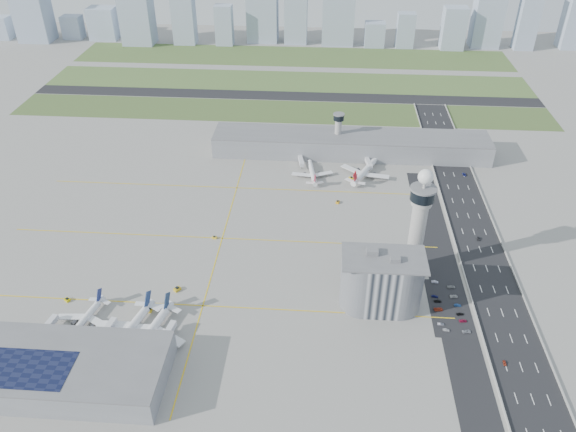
# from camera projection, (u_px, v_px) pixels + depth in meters

# --- Properties ---
(ground) EXTENTS (1000.00, 1000.00, 0.00)m
(ground) POSITION_uv_depth(u_px,v_px,m) (284.00, 273.00, 315.58)
(ground) COLOR #9D9A92
(grass_strip_0) EXTENTS (480.00, 50.00, 0.08)m
(grass_strip_0) POSITION_uv_depth(u_px,v_px,m) (281.00, 111.00, 503.09)
(grass_strip_0) COLOR #435D2C
(grass_strip_0) RESTS_ON ground
(grass_strip_1) EXTENTS (480.00, 60.00, 0.08)m
(grass_strip_1) POSITION_uv_depth(u_px,v_px,m) (287.00, 82.00, 565.21)
(grass_strip_1) COLOR #486730
(grass_strip_1) RESTS_ON ground
(grass_strip_2) EXTENTS (480.00, 70.00, 0.08)m
(grass_strip_2) POSITION_uv_depth(u_px,v_px,m) (292.00, 56.00, 631.46)
(grass_strip_2) COLOR #4A652F
(grass_strip_2) RESTS_ON ground
(runway) EXTENTS (480.00, 22.00, 0.10)m
(runway) POSITION_uv_depth(u_px,v_px,m) (284.00, 96.00, 533.73)
(runway) COLOR black
(runway) RESTS_ON ground
(highway) EXTENTS (28.00, 500.00, 0.10)m
(highway) POSITION_uv_depth(u_px,v_px,m) (492.00, 282.00, 308.65)
(highway) COLOR black
(highway) RESTS_ON ground
(barrier_left) EXTENTS (0.60, 500.00, 1.20)m
(barrier_left) POSITION_uv_depth(u_px,v_px,m) (466.00, 280.00, 309.18)
(barrier_left) COLOR #9E9E99
(barrier_left) RESTS_ON ground
(barrier_right) EXTENTS (0.60, 500.00, 1.20)m
(barrier_right) POSITION_uv_depth(u_px,v_px,m) (518.00, 283.00, 307.50)
(barrier_right) COLOR #9E9E99
(barrier_right) RESTS_ON ground
(landside_road) EXTENTS (18.00, 260.00, 0.08)m
(landside_road) POSITION_uv_depth(u_px,v_px,m) (448.00, 292.00, 301.87)
(landside_road) COLOR black
(landside_road) RESTS_ON ground
(parking_lot) EXTENTS (20.00, 44.00, 0.10)m
(parking_lot) POSITION_uv_depth(u_px,v_px,m) (448.00, 307.00, 292.05)
(parking_lot) COLOR black
(parking_lot) RESTS_ON ground
(taxiway_line_h_0) EXTENTS (260.00, 0.60, 0.01)m
(taxiway_line_h_0) POSITION_uv_depth(u_px,v_px,m) (203.00, 306.00, 293.13)
(taxiway_line_h_0) COLOR yellow
(taxiway_line_h_0) RESTS_ON ground
(taxiway_line_h_1) EXTENTS (260.00, 0.60, 0.01)m
(taxiway_line_h_1) POSITION_uv_depth(u_px,v_px,m) (222.00, 238.00, 342.82)
(taxiway_line_h_1) COLOR yellow
(taxiway_line_h_1) RESTS_ON ground
(taxiway_line_h_2) EXTENTS (260.00, 0.60, 0.01)m
(taxiway_line_h_2) POSITION_uv_depth(u_px,v_px,m) (237.00, 188.00, 392.51)
(taxiway_line_h_2) COLOR yellow
(taxiway_line_h_2) RESTS_ON ground
(taxiway_line_v) EXTENTS (0.60, 260.00, 0.01)m
(taxiway_line_v) POSITION_uv_depth(u_px,v_px,m) (222.00, 238.00, 342.82)
(taxiway_line_v) COLOR yellow
(taxiway_line_v) RESTS_ON ground
(control_tower) EXTENTS (14.00, 14.00, 64.50)m
(control_tower) POSITION_uv_depth(u_px,v_px,m) (419.00, 218.00, 298.36)
(control_tower) COLOR #ADAAA5
(control_tower) RESTS_ON ground
(secondary_tower) EXTENTS (8.60, 8.60, 31.90)m
(secondary_tower) POSITION_uv_depth(u_px,v_px,m) (338.00, 130.00, 427.53)
(secondary_tower) COLOR #ADAAA5
(secondary_tower) RESTS_ON ground
(admin_building) EXTENTS (42.00, 24.00, 33.50)m
(admin_building) POSITION_uv_depth(u_px,v_px,m) (382.00, 282.00, 285.71)
(admin_building) COLOR #B2B2B7
(admin_building) RESTS_ON ground
(terminal_pier) EXTENTS (210.00, 32.00, 15.80)m
(terminal_pier) POSITION_uv_depth(u_px,v_px,m) (350.00, 144.00, 431.34)
(terminal_pier) COLOR gray
(terminal_pier) RESTS_ON ground
(near_terminal) EXTENTS (84.00, 42.00, 13.00)m
(near_terminal) POSITION_uv_depth(u_px,v_px,m) (72.00, 370.00, 249.36)
(near_terminal) COLOR gray
(near_terminal) RESTS_ON ground
(airplane_near_a) EXTENTS (36.96, 41.08, 9.97)m
(airplane_near_a) POSITION_uv_depth(u_px,v_px,m) (83.00, 318.00, 278.72)
(airplane_near_a) COLOR white
(airplane_near_a) RESTS_ON ground
(airplane_near_b) EXTENTS (46.91, 51.46, 12.12)m
(airplane_near_b) POSITION_uv_depth(u_px,v_px,m) (128.00, 327.00, 271.95)
(airplane_near_b) COLOR white
(airplane_near_b) RESTS_ON ground
(airplane_near_c) EXTENTS (46.87, 51.72, 12.34)m
(airplane_near_c) POSITION_uv_depth(u_px,v_px,m) (148.00, 330.00, 270.27)
(airplane_near_c) COLOR white
(airplane_near_c) RESTS_ON ground
(airplane_far_a) EXTENTS (35.21, 39.70, 9.97)m
(airplane_far_a) POSITION_uv_depth(u_px,v_px,m) (312.00, 170.00, 403.71)
(airplane_far_a) COLOR white
(airplane_far_a) RESTS_ON ground
(airplane_far_b) EXTENTS (52.41, 55.63, 12.32)m
(airplane_far_b) POSITION_uv_depth(u_px,v_px,m) (365.00, 167.00, 404.30)
(airplane_far_b) COLOR white
(airplane_far_b) RESTS_ON ground
(jet_bridge_near_0) EXTENTS (5.39, 14.31, 5.70)m
(jet_bridge_near_0) POSITION_uv_depth(u_px,v_px,m) (40.00, 338.00, 270.26)
(jet_bridge_near_0) COLOR silver
(jet_bridge_near_0) RESTS_ON ground
(jet_bridge_near_1) EXTENTS (5.39, 14.31, 5.70)m
(jet_bridge_near_1) POSITION_uv_depth(u_px,v_px,m) (101.00, 341.00, 268.46)
(jet_bridge_near_1) COLOR silver
(jet_bridge_near_1) RESTS_ON ground
(jet_bridge_near_2) EXTENTS (5.39, 14.31, 5.70)m
(jet_bridge_near_2) POSITION_uv_depth(u_px,v_px,m) (162.00, 345.00, 266.66)
(jet_bridge_near_2) COLOR silver
(jet_bridge_near_2) RESTS_ON ground
(jet_bridge_far_0) EXTENTS (5.39, 14.31, 5.70)m
(jet_bridge_far_0) POSITION_uv_depth(u_px,v_px,m) (300.00, 158.00, 423.19)
(jet_bridge_far_0) COLOR silver
(jet_bridge_far_0) RESTS_ON ground
(jet_bridge_far_1) EXTENTS (5.39, 14.31, 5.70)m
(jet_bridge_far_1) POSITION_uv_depth(u_px,v_px,m) (366.00, 160.00, 420.19)
(jet_bridge_far_1) COLOR silver
(jet_bridge_far_1) RESTS_ON ground
(tug_0) EXTENTS (3.65, 3.39, 1.75)m
(tug_0) POSITION_uv_depth(u_px,v_px,m) (67.00, 300.00, 295.82)
(tug_0) COLOR #CCB905
(tug_0) RESTS_ON ground
(tug_1) EXTENTS (2.39, 3.42, 1.96)m
(tug_1) POSITION_uv_depth(u_px,v_px,m) (150.00, 310.00, 289.28)
(tug_1) COLOR yellow
(tug_1) RESTS_ON ground
(tug_2) EXTENTS (4.21, 4.36, 2.10)m
(tug_2) POSITION_uv_depth(u_px,v_px,m) (177.00, 289.00, 302.60)
(tug_2) COLOR gold
(tug_2) RESTS_ON ground
(tug_3) EXTENTS (2.77, 1.93, 1.59)m
(tug_3) POSITION_uv_depth(u_px,v_px,m) (214.00, 237.00, 342.28)
(tug_3) COLOR yellow
(tug_3) RESTS_ON ground
(tug_4) EXTENTS (2.82, 3.45, 1.74)m
(tug_4) POSITION_uv_depth(u_px,v_px,m) (338.00, 202.00, 375.70)
(tug_4) COLOR orange
(tug_4) RESTS_ON ground
(tug_5) EXTENTS (3.53, 4.01, 1.94)m
(tug_5) POSITION_uv_depth(u_px,v_px,m) (351.00, 178.00, 401.90)
(tug_5) COLOR yellow
(tug_5) RESTS_ON ground
(car_lot_0) EXTENTS (3.65, 1.90, 1.19)m
(car_lot_0) POSITION_uv_depth(u_px,v_px,m) (446.00, 330.00, 277.91)
(car_lot_0) COLOR silver
(car_lot_0) RESTS_ON ground
(car_lot_1) EXTENTS (3.36, 1.18, 1.11)m
(car_lot_1) POSITION_uv_depth(u_px,v_px,m) (441.00, 324.00, 281.18)
(car_lot_1) COLOR gray
(car_lot_1) RESTS_ON ground
(car_lot_2) EXTENTS (4.97, 2.79, 1.31)m
(car_lot_2) POSITION_uv_depth(u_px,v_px,m) (438.00, 309.00, 290.01)
(car_lot_2) COLOR #AE351D
(car_lot_2) RESTS_ON ground
(car_lot_3) EXTENTS (3.95, 1.87, 1.11)m
(car_lot_3) POSITION_uv_depth(u_px,v_px,m) (438.00, 301.00, 295.32)
(car_lot_3) COLOR black
(car_lot_3) RESTS_ON ground
(car_lot_4) EXTENTS (3.72, 1.93, 1.21)m
(car_lot_4) POSITION_uv_depth(u_px,v_px,m) (435.00, 296.00, 298.35)
(car_lot_4) COLOR #131755
(car_lot_4) RESTS_ON ground
(car_lot_5) EXTENTS (3.93, 1.69, 1.26)m
(car_lot_5) POSITION_uv_depth(u_px,v_px,m) (435.00, 282.00, 308.05)
(car_lot_5) COLOR silver
(car_lot_5) RESTS_ON ground
(car_lot_6) EXTENTS (4.69, 2.73, 1.23)m
(car_lot_6) POSITION_uv_depth(u_px,v_px,m) (467.00, 332.00, 276.92)
(car_lot_6) COLOR #8F929B
(car_lot_6) RESTS_ON ground
(car_lot_7) EXTENTS (4.12, 2.09, 1.14)m
(car_lot_7) POSITION_uv_depth(u_px,v_px,m) (463.00, 321.00, 283.15)
(car_lot_7) COLOR maroon
(car_lot_7) RESTS_ON ground
(car_lot_8) EXTENTS (3.86, 2.09, 1.25)m
(car_lot_8) POSITION_uv_depth(u_px,v_px,m) (460.00, 314.00, 287.18)
(car_lot_8) COLOR black
(car_lot_8) RESTS_ON ground
(car_lot_9) EXTENTS (3.65, 1.36, 1.19)m
(car_lot_9) POSITION_uv_depth(u_px,v_px,m) (458.00, 305.00, 292.60)
(car_lot_9) COLOR navy
(car_lot_9) RESTS_ON ground
(car_lot_10) EXTENTS (4.46, 2.48, 1.18)m
(car_lot_10) POSITION_uv_depth(u_px,v_px,m) (454.00, 296.00, 298.36)
(car_lot_10) COLOR #BCBCBC
(car_lot_10) RESTS_ON ground
(car_lot_11) EXTENTS (4.51, 2.20, 1.26)m
(car_lot_11) POSITION_uv_depth(u_px,v_px,m) (451.00, 287.00, 304.60)
(car_lot_11) COLOR gray
(car_lot_11) RESTS_ON ground
(car_hw_0) EXTENTS (1.34, 3.25, 1.10)m
(car_hw_0) POSITION_uv_depth(u_px,v_px,m) (505.00, 363.00, 260.28)
(car_hw_0) COLOR #9F341F
(car_hw_0) RESTS_ON ground
(car_hw_1) EXTENTS (1.81, 3.78, 1.20)m
(car_hw_1) POSITION_uv_depth(u_px,v_px,m) (478.00, 239.00, 341.44)
(car_hw_1) COLOR black
(car_hw_1) RESTS_ON ground
(car_hw_2) EXTENTS (2.52, 4.67, 1.24)m
(car_hw_2) POSITION_uv_depth(u_px,v_px,m) (464.00, 174.00, 407.00)
(car_hw_2) COLOR navy
(car_hw_2) RESTS_ON ground
(car_hw_4) EXTENTS (1.59, 3.52, 1.17)m
(car_hw_4) POSITION_uv_depth(u_px,v_px,m) (433.00, 137.00, 458.61)
(car_hw_4) COLOR slate
(car_hw_4) RESTS_ON ground
(skyline_bldg_0) EXTENTS (24.05, 19.24, 26.50)m
(skyline_bldg_0) POSITION_uv_depth(u_px,v_px,m) (1.00, 28.00, 680.10)
(skyline_bldg_0) COLOR #9EADC1
(skyline_bldg_0) RESTS_ON ground
(skyline_bldg_1) EXTENTS (37.63, 30.10, 65.60)m
(skyline_bldg_1) POSITION_uv_depth(u_px,v_px,m) (32.00, 13.00, 663.03)
(skyline_bldg_1) COLOR #9EADC1
(skyline_bldg_1) RESTS_ON ground
(skyline_bldg_2) EXTENTS (22.81, 18.25, 26.79)m
(skyline_bldg_2) POSITION_uv_depth(u_px,v_px,m) (73.00, 27.00, 681.84)
(skyline_bldg_2) COLOR #9EADC1
(skyline_bldg_2) RESTS_ON ground
(skyline_bldg_3) EXTENTS (32.30, 25.84, 36.93)m
(skyline_bldg_3) POSITION_uv_depth(u_px,v_px,m) (104.00, 23.00, 677.68)
(skyline_bldg_3) COLOR #9EADC1
(skyline_bldg_3) RESTS_ON ground
(skyline_bldg_4) EXTENTS (35.81, 28.65, 60.36)m
(skyline_bldg_4) POSITION_uv_depth(u_px,v_px,m) (137.00, 17.00, 654.88)
(skyline_bldg_4) COLOR #9EADC1
(skyline_bldg_4) RESTS_ON ground
(skyline_bldg_5) EXTENTS (25.49, 20.39, 66.89)m
(skyline_bldg_5) POSITION_uv_depth(u_px,v_px,m) (184.00, 14.00, 653.50)
(skyline_bldg_5) COLOR #9EADC1
(skyline_bldg_5) RESTS_ON ground
(skyline_bldg_6) EXTENTS (20.04, 16.03, 45.20)m
(skyline_bldg_6) POSITION_uv_depth(u_px,v_px,m) (224.00, 25.00, 655.24)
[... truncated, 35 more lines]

